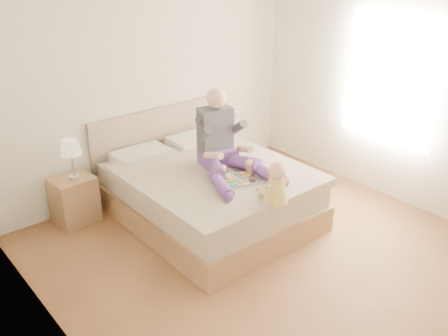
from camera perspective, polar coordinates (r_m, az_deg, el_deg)
room at (r=4.37m, az=7.11°, el=6.91°), size 4.02×4.22×2.71m
bed at (r=5.51m, az=-2.21°, el=-2.45°), size 1.70×2.18×1.00m
nightstand at (r=5.65m, az=-16.74°, el=-3.49°), size 0.45×0.41×0.52m
lamp at (r=5.37m, az=-17.11°, el=2.05°), size 0.22×0.22×0.45m
adult at (r=5.21m, az=-0.08°, el=2.54°), size 0.75×1.10×0.87m
tray at (r=5.03m, az=1.33°, el=-1.13°), size 0.51×0.45×0.12m
baby at (r=4.61m, az=5.92°, el=-1.98°), size 0.26×0.36×0.40m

